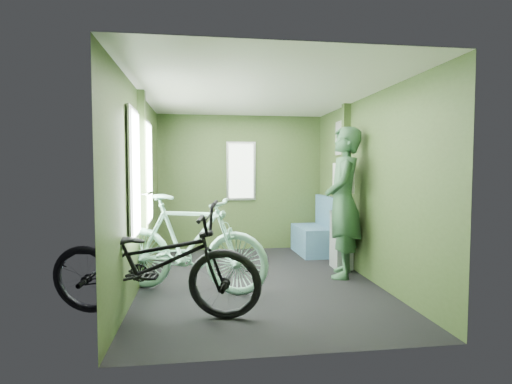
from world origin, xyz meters
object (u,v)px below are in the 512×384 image
Objects in this scene: bicycle_mint at (188,292)px; bench_seat at (314,237)px; waste_box at (341,240)px; bicycle_black at (155,318)px; passenger at (343,202)px.

bench_seat reaches higher than bicycle_mint.
bench_seat reaches higher than waste_box.
passenger is at bearing -48.67° from bicycle_black.
waste_box is (2.09, 0.84, 0.40)m from bicycle_mint.
bicycle_mint is 2.32× the size of waste_box.
passenger reaches higher than waste_box.
bicycle_mint is (0.29, 0.74, 0.00)m from bicycle_black.
bicycle_black is 1.04× the size of passenger.
bench_seat is at bearing -160.56° from passenger.
passenger reaches higher than bicycle_black.
bicycle_black is 2.88m from waste_box.
bench_seat is at bearing -27.74° from bicycle_black.
waste_box is at bearing -85.00° from bench_seat.
waste_box is at bearing -42.50° from bicycle_black.
bench_seat is (0.02, 1.38, -0.68)m from passenger.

